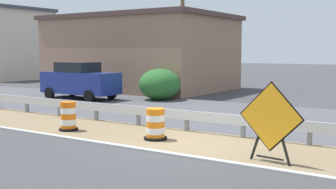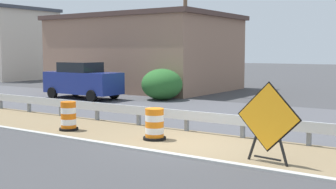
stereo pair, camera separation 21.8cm
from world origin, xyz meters
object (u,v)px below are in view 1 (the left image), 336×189
at_px(traffic_barrel_nearest, 155,126).
at_px(utility_pole_near, 182,24).
at_px(car_trailing_near_lane, 80,81).
at_px(traffic_barrel_close, 68,118).
at_px(warning_sign_diamond, 270,120).

relative_size(traffic_barrel_nearest, utility_pole_near, 0.12).
height_order(traffic_barrel_nearest, car_trailing_near_lane, car_trailing_near_lane).
relative_size(traffic_barrel_close, utility_pole_near, 0.12).
bearing_deg(car_trailing_near_lane, traffic_barrel_close, -47.32).
distance_m(warning_sign_diamond, traffic_barrel_close, 7.32).
height_order(traffic_barrel_close, utility_pole_near, utility_pole_near).
xyz_separation_m(traffic_barrel_nearest, car_trailing_near_lane, (7.03, 10.14, 0.61)).
relative_size(traffic_barrel_nearest, traffic_barrel_close, 0.98).
bearing_deg(traffic_barrel_nearest, warning_sign_diamond, -100.83).
relative_size(warning_sign_diamond, traffic_barrel_close, 2.03).
relative_size(traffic_barrel_close, car_trailing_near_lane, 0.21).
distance_m(traffic_barrel_close, car_trailing_near_lane, 10.04).
bearing_deg(warning_sign_diamond, utility_pole_near, -133.19).
xyz_separation_m(car_trailing_near_lane, utility_pole_near, (4.82, -3.87, 3.30)).
height_order(traffic_barrel_nearest, utility_pole_near, utility_pole_near).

